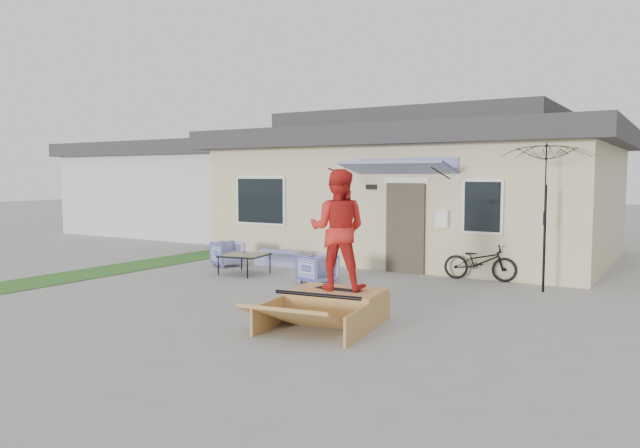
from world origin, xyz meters
The scene contains 13 objects.
ground centered at (0.00, 0.00, 0.00)m, with size 90.00×90.00×0.00m, color gray.
grass_strip centered at (-5.20, 2.00, 0.00)m, with size 1.40×8.00×0.01m, color #2B6123.
house centered at (0.00, 7.99, 1.94)m, with size 10.80×8.49×4.10m.
neighbor_house centered at (-10.50, 10.00, 1.78)m, with size 8.60×7.60×3.50m.
loveseat centered at (-2.05, 3.90, 0.29)m, with size 1.46×0.43×0.57m, color #2C3695.
armchair_left centered at (-3.24, 3.13, 0.34)m, with size 0.66×0.62×0.68m, color #2C3695.
armchair_right centered at (-0.03, 2.23, 0.34)m, with size 0.67×0.63×0.69m, color #2C3695.
coffee_table centered at (-2.08, 2.35, 0.23)m, with size 0.94×0.94×0.47m, color black.
bicycle centered at (2.79, 4.38, 0.50)m, with size 0.54×1.56×1.00m, color black.
patio_umbrella centered at (4.25, 3.72, 1.75)m, with size 2.29×2.22×2.20m.
skate_ramp centered at (1.96, -0.42, 0.24)m, with size 1.42×1.89×0.47m, color #B07F42, non-canonical shape.
skateboard centered at (1.96, -0.37, 0.50)m, with size 0.75×0.19×0.05m, color black.
skater centered at (1.96, -0.37, 1.46)m, with size 0.92×0.71×1.88m, color red.
Camera 1 is at (6.65, -8.57, 2.27)m, focal length 34.10 mm.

